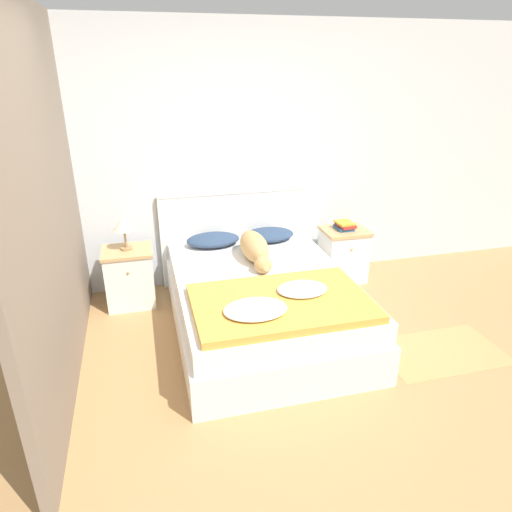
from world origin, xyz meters
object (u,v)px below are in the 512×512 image
at_px(nightstand_left, 130,277).
at_px(table_lamp, 124,225).
at_px(bed, 262,303).
at_px(pillow_left, 213,240).
at_px(book_stack, 345,226).
at_px(nightstand_right, 343,254).
at_px(pillow_right, 268,235).
at_px(dog, 255,248).

xyz_separation_m(nightstand_left, table_lamp, (0.00, 0.01, 0.52)).
distance_m(bed, nightstand_left, 1.33).
height_order(nightstand_left, pillow_left, pillow_left).
relative_size(book_stack, table_lamp, 0.68).
xyz_separation_m(book_stack, table_lamp, (-2.19, -0.00, 0.20)).
distance_m(nightstand_left, nightstand_right, 2.19).
bearing_deg(pillow_right, bed, -109.56).
bearing_deg(book_stack, nightstand_right, -77.91).
xyz_separation_m(nightstand_left, dog, (1.13, -0.40, 0.34)).
relative_size(dog, book_stack, 3.69).
xyz_separation_m(dog, book_stack, (1.07, 0.42, -0.02)).
relative_size(nightstand_right, dog, 0.72).
distance_m(pillow_left, dog, 0.54).
height_order(nightstand_left, dog, dog).
bearing_deg(book_stack, pillow_right, 178.06).
relative_size(bed, pillow_left, 3.89).
xyz_separation_m(bed, pillow_right, (0.28, 0.79, 0.32)).
height_order(pillow_right, book_stack, book_stack).
height_order(pillow_right, table_lamp, table_lamp).
relative_size(nightstand_right, book_stack, 2.66).
relative_size(nightstand_left, pillow_left, 1.09).
bearing_deg(pillow_right, dog, -119.59).
bearing_deg(dog, nightstand_right, 20.66).
bearing_deg(pillow_right, book_stack, -1.94).
bearing_deg(nightstand_right, nightstand_left, 180.00).
bearing_deg(book_stack, table_lamp, -179.98).
bearing_deg(table_lamp, nightstand_right, -0.35).
xyz_separation_m(nightstand_left, pillow_left, (0.82, 0.04, 0.28)).
height_order(dog, table_lamp, table_lamp).
distance_m(pillow_right, table_lamp, 1.40).
bearing_deg(bed, nightstand_left, 145.73).
bearing_deg(pillow_left, pillow_right, 0.00).
height_order(pillow_left, book_stack, book_stack).
bearing_deg(dog, nightstand_left, 160.28).
xyz_separation_m(nightstand_right, table_lamp, (-2.19, 0.01, 0.52)).
distance_m(nightstand_right, dog, 1.19).
bearing_deg(bed, book_stack, 34.85).
xyz_separation_m(bed, pillow_left, (-0.28, 0.79, 0.32)).
relative_size(nightstand_left, book_stack, 2.66).
relative_size(pillow_right, book_stack, 2.44).
bearing_deg(table_lamp, nightstand_left, -90.00).
height_order(bed, dog, dog).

